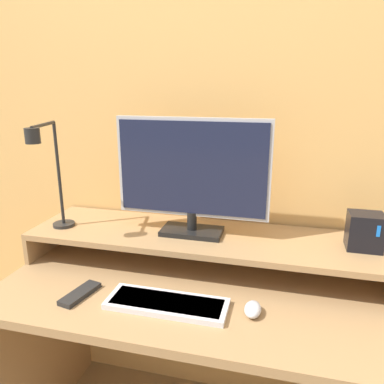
# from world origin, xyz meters

# --- Properties ---
(wall_back) EXTENTS (6.00, 0.05, 2.50)m
(wall_back) POSITION_xyz_m (0.00, 0.70, 1.25)
(wall_back) COLOR #E5AD60
(wall_back) RESTS_ON ground_plane
(desk) EXTENTS (1.34, 0.67, 0.73)m
(desk) POSITION_xyz_m (0.00, 0.33, 0.53)
(desk) COLOR #A87F51
(desk) RESTS_ON ground_plane
(monitor_shelf) EXTENTS (1.34, 0.35, 0.12)m
(monitor_shelf) POSITION_xyz_m (0.00, 0.49, 0.84)
(monitor_shelf) COLOR #A87F51
(monitor_shelf) RESTS_ON desk
(monitor) EXTENTS (0.56, 0.12, 0.43)m
(monitor) POSITION_xyz_m (-0.05, 0.49, 1.09)
(monitor) COLOR black
(monitor) RESTS_ON monitor_shelf
(desk_lamp) EXTENTS (0.11, 0.25, 0.41)m
(desk_lamp) POSITION_xyz_m (-0.55, 0.36, 1.09)
(desk_lamp) COLOR black
(desk_lamp) RESTS_ON monitor_shelf
(router_dock) EXTENTS (0.11, 0.10, 0.13)m
(router_dock) POSITION_xyz_m (0.55, 0.51, 0.92)
(router_dock) COLOR black
(router_dock) RESTS_ON monitor_shelf
(keyboard) EXTENTS (0.38, 0.13, 0.02)m
(keyboard) POSITION_xyz_m (-0.06, 0.19, 0.74)
(keyboard) COLOR silver
(keyboard) RESTS_ON desk
(mouse) EXTENTS (0.05, 0.08, 0.04)m
(mouse) POSITION_xyz_m (0.21, 0.21, 0.75)
(mouse) COLOR silver
(mouse) RESTS_ON desk
(remote_control) EXTENTS (0.08, 0.16, 0.02)m
(remote_control) POSITION_xyz_m (-0.35, 0.17, 0.74)
(remote_control) COLOR black
(remote_control) RESTS_ON desk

